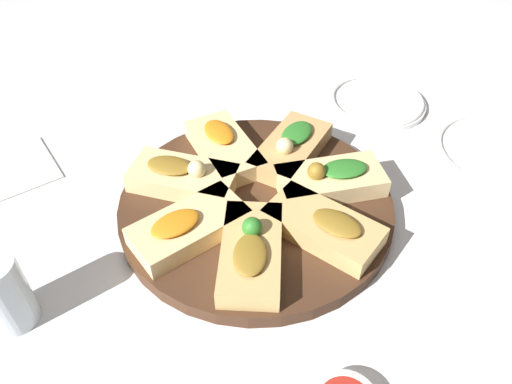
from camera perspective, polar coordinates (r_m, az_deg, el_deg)
ground_plane at (r=0.79m, az=-0.00°, el=-2.06°), size 3.00×3.00×0.00m
serving_board at (r=0.78m, az=-0.00°, el=-1.45°), size 0.42×0.42×0.02m
focaccia_slice_0 at (r=0.72m, az=-7.74°, el=-3.95°), size 0.10×0.17×0.04m
focaccia_slice_1 at (r=0.68m, az=-0.56°, el=-6.80°), size 0.18×0.16×0.05m
focaccia_slice_2 at (r=0.72m, az=7.77°, el=-3.93°), size 0.18×0.14×0.04m
focaccia_slice_3 at (r=0.79m, az=8.53°, el=1.45°), size 0.13×0.18×0.05m
focaccia_slice_4 at (r=0.84m, az=4.01°, el=5.04°), size 0.15×0.18×0.05m
focaccia_slice_5 at (r=0.84m, az=-3.68°, el=5.15°), size 0.17×0.09×0.04m
focaccia_slice_6 at (r=0.79m, az=-8.36°, el=1.77°), size 0.18×0.17×0.05m
plate_left at (r=1.04m, az=13.65°, el=10.03°), size 0.19×0.19×0.02m
plate_right at (r=0.99m, az=26.27°, el=4.11°), size 0.23×0.23×0.02m
water_glass at (r=0.69m, az=-26.92°, el=-10.25°), size 0.06×0.06×0.11m
napkin_stack at (r=0.95m, az=-25.57°, el=2.54°), size 0.14×0.12×0.01m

